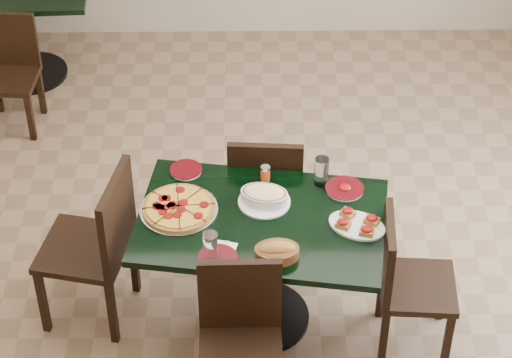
{
  "coord_description": "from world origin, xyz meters",
  "views": [
    {
      "loc": [
        0.02,
        -4.12,
        4.17
      ],
      "look_at": [
        0.07,
        0.0,
        0.75
      ],
      "focal_mm": 70.0,
      "sensor_mm": 36.0,
      "label": 1
    }
  ],
  "objects_px": {
    "bruschetta_platter": "(357,223)",
    "chair_near": "(241,333)",
    "main_table": "(261,245)",
    "chair_left": "(99,240)",
    "bread_basket": "(277,251)",
    "lasagna_casserole": "(264,196)",
    "chair_far": "(266,188)",
    "back_chair_near": "(10,66)",
    "back_table": "(20,14)",
    "chair_right": "(404,277)",
    "pepperoni_pizza": "(179,208)"
  },
  "relations": [
    {
      "from": "chair_far",
      "to": "chair_near",
      "type": "xyz_separation_m",
      "value": [
        -0.15,
        -1.08,
        -0.01
      ]
    },
    {
      "from": "chair_near",
      "to": "bread_basket",
      "type": "bearing_deg",
      "value": 54.32
    },
    {
      "from": "chair_left",
      "to": "back_table",
      "type": "bearing_deg",
      "value": -148.38
    },
    {
      "from": "chair_near",
      "to": "pepperoni_pizza",
      "type": "bearing_deg",
      "value": 116.79
    },
    {
      "from": "main_table",
      "to": "chair_left",
      "type": "xyz_separation_m",
      "value": [
        -0.86,
        0.06,
        -0.02
      ]
    },
    {
      "from": "back_table",
      "to": "chair_near",
      "type": "bearing_deg",
      "value": -65.18
    },
    {
      "from": "bread_basket",
      "to": "lasagna_casserole",
      "type": "bearing_deg",
      "value": 93.45
    },
    {
      "from": "pepperoni_pizza",
      "to": "chair_left",
      "type": "bearing_deg",
      "value": -179.35
    },
    {
      "from": "chair_far",
      "to": "bruschetta_platter",
      "type": "relative_size",
      "value": 2.47
    },
    {
      "from": "main_table",
      "to": "chair_near",
      "type": "height_order",
      "value": "chair_near"
    },
    {
      "from": "main_table",
      "to": "back_table",
      "type": "height_order",
      "value": "same"
    },
    {
      "from": "main_table",
      "to": "bruschetta_platter",
      "type": "xyz_separation_m",
      "value": [
        0.49,
        -0.06,
        0.21
      ]
    },
    {
      "from": "chair_far",
      "to": "lasagna_casserole",
      "type": "bearing_deg",
      "value": 91.3
    },
    {
      "from": "chair_far",
      "to": "chair_left",
      "type": "xyz_separation_m",
      "value": [
        -0.89,
        -0.48,
        0.05
      ]
    },
    {
      "from": "chair_far",
      "to": "chair_left",
      "type": "height_order",
      "value": "chair_left"
    },
    {
      "from": "pepperoni_pizza",
      "to": "main_table",
      "type": "bearing_deg",
      "value": -9.18
    },
    {
      "from": "bread_basket",
      "to": "chair_left",
      "type": "bearing_deg",
      "value": 155.5
    },
    {
      "from": "chair_right",
      "to": "lasagna_casserole",
      "type": "bearing_deg",
      "value": 72.84
    },
    {
      "from": "bruschetta_platter",
      "to": "bread_basket",
      "type": "bearing_deg",
      "value": -124.1
    },
    {
      "from": "chair_left",
      "to": "chair_far",
      "type": "bearing_deg",
      "value": 130.63
    },
    {
      "from": "main_table",
      "to": "chair_near",
      "type": "distance_m",
      "value": 0.56
    },
    {
      "from": "chair_near",
      "to": "back_chair_near",
      "type": "distance_m",
      "value": 2.91
    },
    {
      "from": "back_table",
      "to": "chair_right",
      "type": "height_order",
      "value": "chair_right"
    },
    {
      "from": "chair_far",
      "to": "back_chair_near",
      "type": "height_order",
      "value": "chair_far"
    },
    {
      "from": "back_chair_near",
      "to": "bread_basket",
      "type": "bearing_deg",
      "value": -47.16
    },
    {
      "from": "chair_near",
      "to": "bread_basket",
      "type": "relative_size",
      "value": 3.77
    },
    {
      "from": "chair_near",
      "to": "chair_left",
      "type": "bearing_deg",
      "value": 140.4
    },
    {
      "from": "bread_basket",
      "to": "main_table",
      "type": "bearing_deg",
      "value": 100.31
    },
    {
      "from": "bruschetta_platter",
      "to": "chair_near",
      "type": "bearing_deg",
      "value": -113.19
    },
    {
      "from": "chair_far",
      "to": "back_chair_near",
      "type": "relative_size",
      "value": 1.12
    },
    {
      "from": "chair_near",
      "to": "pepperoni_pizza",
      "type": "distance_m",
      "value": 0.74
    },
    {
      "from": "chair_left",
      "to": "lasagna_casserole",
      "type": "relative_size",
      "value": 3.51
    },
    {
      "from": "chair_far",
      "to": "chair_near",
      "type": "bearing_deg",
      "value": 86.21
    },
    {
      "from": "chair_left",
      "to": "bruschetta_platter",
      "type": "height_order",
      "value": "chair_left"
    },
    {
      "from": "bread_basket",
      "to": "chair_near",
      "type": "bearing_deg",
      "value": -129.06
    },
    {
      "from": "back_table",
      "to": "back_chair_near",
      "type": "xyz_separation_m",
      "value": [
        0.01,
        -0.55,
        -0.09
      ]
    },
    {
      "from": "back_chair_near",
      "to": "bruschetta_platter",
      "type": "height_order",
      "value": "bruschetta_platter"
    },
    {
      "from": "back_chair_near",
      "to": "chair_right",
      "type": "bearing_deg",
      "value": -36.19
    },
    {
      "from": "back_table",
      "to": "bread_basket",
      "type": "xyz_separation_m",
      "value": [
        1.76,
        -2.75,
        0.27
      ]
    },
    {
      "from": "chair_far",
      "to": "pepperoni_pizza",
      "type": "distance_m",
      "value": 0.71
    },
    {
      "from": "back_chair_near",
      "to": "lasagna_casserole",
      "type": "bearing_deg",
      "value": -42.21
    },
    {
      "from": "lasagna_casserole",
      "to": "bread_basket",
      "type": "height_order",
      "value": "bread_basket"
    },
    {
      "from": "main_table",
      "to": "bruschetta_platter",
      "type": "bearing_deg",
      "value": 1.25
    },
    {
      "from": "back_chair_near",
      "to": "bread_basket",
      "type": "relative_size",
      "value": 3.44
    },
    {
      "from": "chair_right",
      "to": "bruschetta_platter",
      "type": "xyz_separation_m",
      "value": [
        -0.26,
        0.09,
        0.3
      ]
    },
    {
      "from": "back_chair_near",
      "to": "bruschetta_platter",
      "type": "xyz_separation_m",
      "value": [
        2.16,
        -1.98,
        0.33
      ]
    },
    {
      "from": "chair_far",
      "to": "main_table",
      "type": "bearing_deg",
      "value": 89.95
    },
    {
      "from": "bread_basket",
      "to": "bruschetta_platter",
      "type": "bearing_deg",
      "value": 23.73
    },
    {
      "from": "main_table",
      "to": "back_table",
      "type": "xyz_separation_m",
      "value": [
        -1.69,
        2.47,
        -0.04
      ]
    },
    {
      "from": "back_table",
      "to": "lasagna_casserole",
      "type": "height_order",
      "value": "lasagna_casserole"
    }
  ]
}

